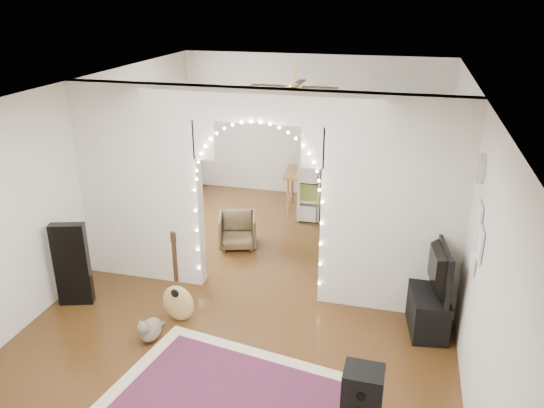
% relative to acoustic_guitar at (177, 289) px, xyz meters
% --- Properties ---
extents(floor, '(7.50, 7.50, 0.00)m').
position_rel_acoustic_guitar_xyz_m(floor, '(0.76, 0.95, -0.44)').
color(floor, black).
rests_on(floor, ground).
extents(ceiling, '(5.00, 7.50, 0.02)m').
position_rel_acoustic_guitar_xyz_m(ceiling, '(0.76, 0.95, 2.26)').
color(ceiling, white).
rests_on(ceiling, wall_back).
extents(wall_back, '(5.00, 0.02, 2.70)m').
position_rel_acoustic_guitar_xyz_m(wall_back, '(0.76, 4.70, 0.91)').
color(wall_back, silver).
rests_on(wall_back, floor).
extents(wall_front, '(5.00, 0.02, 2.70)m').
position_rel_acoustic_guitar_xyz_m(wall_front, '(0.76, -2.80, 0.91)').
color(wall_front, silver).
rests_on(wall_front, floor).
extents(wall_left, '(0.02, 7.50, 2.70)m').
position_rel_acoustic_guitar_xyz_m(wall_left, '(-1.74, 0.95, 0.91)').
color(wall_left, silver).
rests_on(wall_left, floor).
extents(wall_right, '(0.02, 7.50, 2.70)m').
position_rel_acoustic_guitar_xyz_m(wall_right, '(3.26, 0.95, 0.91)').
color(wall_right, silver).
rests_on(wall_right, floor).
extents(divider_wall, '(5.00, 0.20, 2.70)m').
position_rel_acoustic_guitar_xyz_m(divider_wall, '(0.76, 0.95, 0.99)').
color(divider_wall, silver).
rests_on(divider_wall, floor).
extents(fairy_lights, '(1.64, 0.04, 1.60)m').
position_rel_acoustic_guitar_xyz_m(fairy_lights, '(0.76, 0.82, 1.11)').
color(fairy_lights, '#FFEABF').
rests_on(fairy_lights, divider_wall).
extents(window, '(0.04, 1.20, 1.40)m').
position_rel_acoustic_guitar_xyz_m(window, '(-1.71, 2.75, 1.06)').
color(window, white).
rests_on(window, wall_left).
extents(wall_clock, '(0.03, 0.31, 0.31)m').
position_rel_acoustic_guitar_xyz_m(wall_clock, '(3.24, 0.35, 1.66)').
color(wall_clock, white).
rests_on(wall_clock, wall_right).
extents(picture_frames, '(0.02, 0.50, 0.70)m').
position_rel_acoustic_guitar_xyz_m(picture_frames, '(3.24, -0.05, 1.06)').
color(picture_frames, white).
rests_on(picture_frames, wall_right).
extents(ceiling_fan, '(1.10, 1.10, 0.30)m').
position_rel_acoustic_guitar_xyz_m(ceiling_fan, '(0.76, 2.95, 1.96)').
color(ceiling_fan, gold).
rests_on(ceiling_fan, ceiling).
extents(area_rug, '(2.64, 2.15, 0.02)m').
position_rel_acoustic_guitar_xyz_m(area_rug, '(1.03, -1.20, -0.43)').
color(area_rug, maroon).
rests_on(area_rug, floor).
extents(guitar_case, '(0.45, 0.26, 1.11)m').
position_rel_acoustic_guitar_xyz_m(guitar_case, '(-1.44, 0.05, 0.11)').
color(guitar_case, black).
rests_on(guitar_case, floor).
extents(acoustic_guitar, '(0.42, 0.22, 1.01)m').
position_rel_acoustic_guitar_xyz_m(acoustic_guitar, '(0.00, 0.00, 0.00)').
color(acoustic_guitar, '#B48D48').
rests_on(acoustic_guitar, floor).
extents(tabby_cat, '(0.24, 0.53, 0.35)m').
position_rel_acoustic_guitar_xyz_m(tabby_cat, '(-0.16, -0.44, -0.30)').
color(tabby_cat, brown).
rests_on(tabby_cat, floor).
extents(media_console, '(0.53, 1.04, 0.50)m').
position_rel_acoustic_guitar_xyz_m(media_console, '(2.90, 0.70, -0.19)').
color(media_console, black).
rests_on(media_console, floor).
extents(tv, '(0.28, 1.08, 0.62)m').
position_rel_acoustic_guitar_xyz_m(tv, '(2.90, 0.70, 0.37)').
color(tv, black).
rests_on(tv, media_console).
extents(bookcase, '(1.52, 0.73, 1.51)m').
position_rel_acoustic_guitar_xyz_m(bookcase, '(1.52, 3.44, 0.32)').
color(bookcase, '#C7B690').
rests_on(bookcase, floor).
extents(dining_table, '(1.28, 0.92, 0.76)m').
position_rel_acoustic_guitar_xyz_m(dining_table, '(1.05, 3.86, 0.24)').
color(dining_table, brown).
rests_on(dining_table, floor).
extents(flower_vase, '(0.20, 0.20, 0.19)m').
position_rel_acoustic_guitar_xyz_m(flower_vase, '(1.05, 3.86, 0.41)').
color(flower_vase, white).
rests_on(flower_vase, dining_table).
extents(dining_chair_left, '(0.72, 0.73, 0.53)m').
position_rel_acoustic_guitar_xyz_m(dining_chair_left, '(0.07, 2.13, -0.17)').
color(dining_chair_left, brown).
rests_on(dining_chair_left, floor).
extents(dining_chair_right, '(0.50, 0.51, 0.46)m').
position_rel_acoustic_guitar_xyz_m(dining_chair_right, '(1.56, 3.57, -0.21)').
color(dining_chair_right, brown).
rests_on(dining_chair_right, floor).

